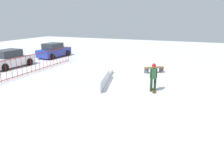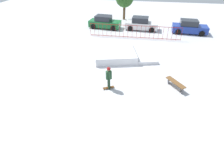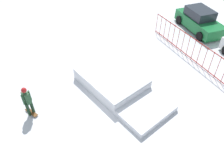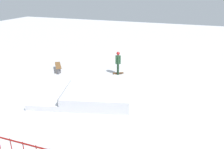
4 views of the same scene
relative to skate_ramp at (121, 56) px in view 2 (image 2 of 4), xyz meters
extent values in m
plane|color=silver|center=(0.80, -1.53, -0.32)|extent=(60.00, 60.00, 0.00)
cube|color=silver|center=(-0.46, -0.12, 0.03)|extent=(4.15, 3.45, 0.70)
cube|color=silver|center=(2.14, 0.58, -0.17)|extent=(2.41, 2.98, 0.30)
cylinder|color=gray|center=(1.28, 0.34, 0.38)|extent=(0.75, 2.53, 0.08)
cylinder|color=black|center=(-0.16, -4.66, 0.09)|extent=(0.15, 0.15, 0.82)
cylinder|color=black|center=(-0.24, -4.46, 0.09)|extent=(0.15, 0.15, 0.82)
cube|color=#264C2D|center=(-0.20, -4.56, 0.80)|extent=(0.44, 0.35, 0.60)
cylinder|color=#264C2D|center=(-0.13, -4.72, 0.80)|extent=(0.09, 0.09, 0.60)
cylinder|color=#264C2D|center=(-0.27, -4.40, 0.80)|extent=(0.09, 0.09, 0.60)
sphere|color=tan|center=(-0.20, -4.56, 1.25)|extent=(0.22, 0.22, 0.22)
sphere|color=#A51919|center=(-0.20, -4.56, 1.28)|extent=(0.25, 0.25, 0.25)
cube|color=#593314|center=(-0.22, -4.57, -0.23)|extent=(0.80, 0.55, 0.02)
cylinder|color=silver|center=(-0.42, -4.80, -0.29)|extent=(0.06, 0.05, 0.06)
cylinder|color=silver|center=(-0.52, -4.60, -0.29)|extent=(0.06, 0.05, 0.06)
cylinder|color=silver|center=(0.08, -4.54, -0.29)|extent=(0.06, 0.05, 0.06)
cylinder|color=silver|center=(-0.03, -4.34, -0.29)|extent=(0.06, 0.05, 0.06)
cylinder|color=maroon|center=(0.80, 5.55, 1.13)|extent=(10.40, 0.25, 0.05)
cylinder|color=maroon|center=(0.80, 5.55, -0.22)|extent=(10.40, 0.25, 0.05)
cylinder|color=maroon|center=(-4.40, 5.45, 0.43)|extent=(0.03, 0.03, 1.50)
cylinder|color=maroon|center=(-3.90, 5.46, 0.43)|extent=(0.03, 0.03, 1.50)
cylinder|color=maroon|center=(-3.41, 5.47, 0.43)|extent=(0.03, 0.03, 1.50)
cylinder|color=maroon|center=(-2.91, 5.48, 0.43)|extent=(0.03, 0.03, 1.50)
cylinder|color=maroon|center=(-2.42, 5.49, 0.43)|extent=(0.03, 0.03, 1.50)
cylinder|color=maroon|center=(-1.92, 5.50, 0.43)|extent=(0.03, 0.03, 1.50)
cylinder|color=maroon|center=(-1.43, 5.51, 0.43)|extent=(0.03, 0.03, 1.50)
cylinder|color=maroon|center=(-0.93, 5.52, 0.43)|extent=(0.03, 0.03, 1.50)
cylinder|color=maroon|center=(-0.44, 5.53, 0.43)|extent=(0.03, 0.03, 1.50)
cylinder|color=maroon|center=(0.06, 5.54, 0.43)|extent=(0.03, 0.03, 1.50)
cylinder|color=maroon|center=(0.55, 5.55, 0.43)|extent=(0.03, 0.03, 1.50)
cylinder|color=maroon|center=(1.05, 5.56, 0.43)|extent=(0.03, 0.03, 1.50)
cylinder|color=maroon|center=(1.54, 5.57, 0.43)|extent=(0.03, 0.03, 1.50)
cylinder|color=maroon|center=(2.04, 5.58, 0.43)|extent=(0.03, 0.03, 1.50)
cylinder|color=maroon|center=(2.53, 5.59, 0.43)|extent=(0.03, 0.03, 1.50)
cylinder|color=maroon|center=(3.03, 5.60, 0.43)|extent=(0.03, 0.03, 1.50)
cylinder|color=maroon|center=(3.52, 5.61, 0.43)|extent=(0.03, 0.03, 1.50)
cylinder|color=maroon|center=(4.02, 5.62, 0.43)|extent=(0.03, 0.03, 1.50)
cylinder|color=maroon|center=(4.51, 5.62, 0.43)|extent=(0.03, 0.03, 1.50)
cylinder|color=maroon|center=(5.01, 5.63, 0.43)|extent=(0.03, 0.03, 1.50)
cylinder|color=maroon|center=(5.50, 5.64, 0.43)|extent=(0.03, 0.03, 1.50)
cylinder|color=maroon|center=(6.00, 5.65, 0.43)|extent=(0.03, 0.03, 1.50)
cube|color=brown|center=(4.36, -3.63, 0.13)|extent=(1.29, 1.52, 0.06)
cube|color=#4C4C51|center=(4.75, -4.15, -0.11)|extent=(0.08, 0.36, 0.42)
cube|color=#4C4C51|center=(3.97, -3.11, -0.11)|extent=(0.08, 0.36, 0.42)
cube|color=#196B33|center=(-3.32, 8.62, 0.24)|extent=(4.24, 2.09, 0.80)
cube|color=#262B33|center=(-3.52, 8.64, 0.96)|extent=(2.13, 1.69, 0.64)
cylinder|color=black|center=(-1.90, 9.33, 0.00)|extent=(0.66, 0.28, 0.64)
cylinder|color=black|center=(-2.06, 7.64, 0.00)|extent=(0.66, 0.28, 0.64)
cylinder|color=black|center=(-4.59, 9.59, 0.00)|extent=(0.66, 0.28, 0.64)
cylinder|color=black|center=(-4.75, 7.90, 0.00)|extent=(0.66, 0.28, 0.64)
cube|color=white|center=(1.49, 8.75, 0.24)|extent=(4.16, 1.86, 0.80)
cube|color=#262B33|center=(1.29, 8.76, 0.96)|extent=(2.06, 1.58, 0.64)
cylinder|color=black|center=(2.87, 9.55, 0.00)|extent=(0.65, 0.25, 0.64)
cylinder|color=black|center=(2.80, 7.85, 0.00)|extent=(0.65, 0.25, 0.64)
cylinder|color=black|center=(0.17, 9.65, 0.00)|extent=(0.65, 0.25, 0.64)
cylinder|color=black|center=(0.10, 7.96, 0.00)|extent=(0.65, 0.25, 0.64)
cube|color=#1E3899|center=(7.36, 8.46, 0.24)|extent=(4.19, 1.92, 0.80)
cube|color=#262B33|center=(7.16, 8.48, 0.96)|extent=(2.08, 1.61, 0.64)
cylinder|color=black|center=(8.75, 9.24, 0.00)|extent=(0.65, 0.25, 0.64)
cylinder|color=black|center=(8.66, 7.54, 0.00)|extent=(0.65, 0.25, 0.64)
cylinder|color=black|center=(6.06, 9.39, 0.00)|extent=(0.65, 0.25, 0.64)
cylinder|color=black|center=(5.97, 7.69, 0.00)|extent=(0.65, 0.25, 0.64)
cylinder|color=brown|center=(-1.33, 13.17, 0.82)|extent=(0.35, 0.35, 2.27)
camera|label=1|loc=(-12.66, -7.14, 3.98)|focal=34.79mm
camera|label=2|loc=(1.81, -14.41, 7.26)|focal=28.56mm
camera|label=3|loc=(8.01, -4.04, 8.33)|focal=36.08mm
camera|label=4|loc=(-4.93, 9.71, 5.62)|focal=34.64mm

